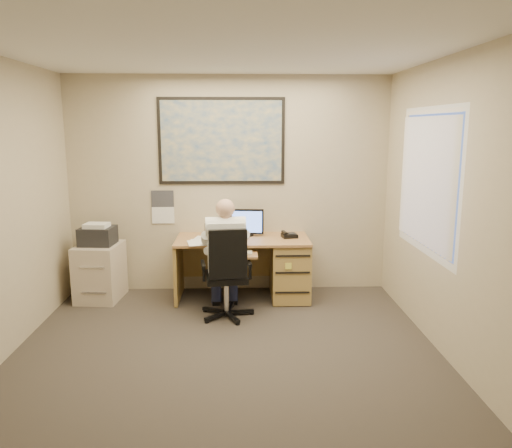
{
  "coord_description": "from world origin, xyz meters",
  "views": [
    {
      "loc": [
        0.13,
        -4.0,
        2.08
      ],
      "look_at": [
        0.31,
        1.3,
        1.04
      ],
      "focal_mm": 35.0,
      "sensor_mm": 36.0,
      "label": 1
    }
  ],
  "objects_px": {
    "filing_cabinet": "(100,267)",
    "office_chair": "(226,292)",
    "person": "(226,258)",
    "desk": "(270,263)"
  },
  "relations": [
    {
      "from": "filing_cabinet",
      "to": "office_chair",
      "type": "distance_m",
      "value": 1.69
    },
    {
      "from": "person",
      "to": "filing_cabinet",
      "type": "bearing_deg",
      "value": 154.33
    },
    {
      "from": "desk",
      "to": "filing_cabinet",
      "type": "bearing_deg",
      "value": -179.95
    },
    {
      "from": "desk",
      "to": "office_chair",
      "type": "distance_m",
      "value": 0.87
    },
    {
      "from": "desk",
      "to": "filing_cabinet",
      "type": "distance_m",
      "value": 2.07
    },
    {
      "from": "office_chair",
      "to": "person",
      "type": "distance_m",
      "value": 0.36
    },
    {
      "from": "desk",
      "to": "person",
      "type": "distance_m",
      "value": 0.82
    },
    {
      "from": "desk",
      "to": "filing_cabinet",
      "type": "height_order",
      "value": "desk"
    },
    {
      "from": "filing_cabinet",
      "to": "person",
      "type": "relative_size",
      "value": 0.72
    },
    {
      "from": "person",
      "to": "desk",
      "type": "bearing_deg",
      "value": 43.86
    }
  ]
}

